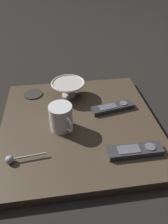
{
  "coord_description": "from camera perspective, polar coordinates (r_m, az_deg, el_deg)",
  "views": [
    {
      "loc": [
        -0.59,
        0.06,
        0.56
      ],
      "look_at": [
        0.03,
        -0.02,
        0.06
      ],
      "focal_mm": 33.29,
      "sensor_mm": 36.0,
      "label": 1
    }
  ],
  "objects": [
    {
      "name": "tv_remote_far",
      "position": [
        0.85,
        7.89,
        1.24
      ],
      "size": [
        0.08,
        0.18,
        0.02
      ],
      "color": "#38383D",
      "rests_on": "table"
    },
    {
      "name": "teaspoon",
      "position": [
        0.69,
        -18.9,
        -12.11
      ],
      "size": [
        0.03,
        0.13,
        0.03
      ],
      "color": "#A3A5B2",
      "rests_on": "table"
    },
    {
      "name": "drink_coaster",
      "position": [
        0.97,
        -13.77,
        4.81
      ],
      "size": [
        0.08,
        0.08,
        0.01
      ],
      "color": "#332D28",
      "rests_on": "table"
    },
    {
      "name": "tv_remote_near",
      "position": [
        0.7,
        13.86,
        -10.27
      ],
      "size": [
        0.05,
        0.18,
        0.02
      ],
      "color": "#38383D",
      "rests_on": "table"
    },
    {
      "name": "coffee_mug",
      "position": [
        0.74,
        -6.25,
        -1.57
      ],
      "size": [
        0.11,
        0.08,
        0.1
      ],
      "color": "white",
      "rests_on": "table"
    },
    {
      "name": "table",
      "position": [
        0.81,
        -1.31,
        -3.49
      ],
      "size": [
        0.59,
        0.59,
        0.04
      ],
      "color": "#4C3D2D",
      "rests_on": "ground"
    },
    {
      "name": "ground_plane",
      "position": [
        0.82,
        -1.3,
        -4.42
      ],
      "size": [
        6.0,
        6.0,
        0.0
      ],
      "primitive_type": "plane",
      "color": "black"
    },
    {
      "name": "cereal_bowl",
      "position": [
        0.91,
        -4.31,
        6.51
      ],
      "size": [
        0.15,
        0.15,
        0.07
      ],
      "color": "beige",
      "rests_on": "table"
    }
  ]
}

